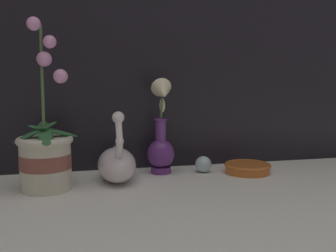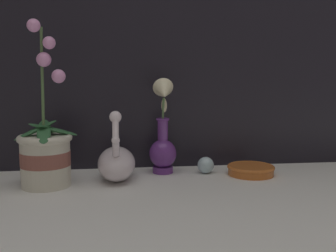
# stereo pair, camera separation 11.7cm
# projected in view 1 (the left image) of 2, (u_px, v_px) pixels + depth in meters

# --- Properties ---
(ground_plane) EXTENTS (2.80, 2.80, 0.00)m
(ground_plane) POSITION_uv_depth(u_px,v_px,m) (167.00, 192.00, 1.05)
(ground_plane) COLOR silver
(orchid_potted_plant) EXTENTS (0.18, 0.18, 0.46)m
(orchid_potted_plant) POSITION_uv_depth(u_px,v_px,m) (46.00, 154.00, 1.06)
(orchid_potted_plant) COLOR beige
(orchid_potted_plant) RESTS_ON ground_plane
(swan_figurine) EXTENTS (0.11, 0.22, 0.21)m
(swan_figurine) POSITION_uv_depth(u_px,v_px,m) (117.00, 163.00, 1.15)
(swan_figurine) COLOR white
(swan_figurine) RESTS_ON ground_plane
(blue_vase) EXTENTS (0.09, 0.12, 0.30)m
(blue_vase) POSITION_uv_depth(u_px,v_px,m) (161.00, 139.00, 1.23)
(blue_vase) COLOR #602D7F
(blue_vase) RESTS_ON ground_plane
(glass_sphere) EXTENTS (0.05, 0.05, 0.05)m
(glass_sphere) POSITION_uv_depth(u_px,v_px,m) (203.00, 164.00, 1.26)
(glass_sphere) COLOR silver
(glass_sphere) RESTS_ON ground_plane
(amber_dish) EXTENTS (0.15, 0.15, 0.03)m
(amber_dish) POSITION_uv_depth(u_px,v_px,m) (248.00, 167.00, 1.25)
(amber_dish) COLOR #C66628
(amber_dish) RESTS_ON ground_plane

